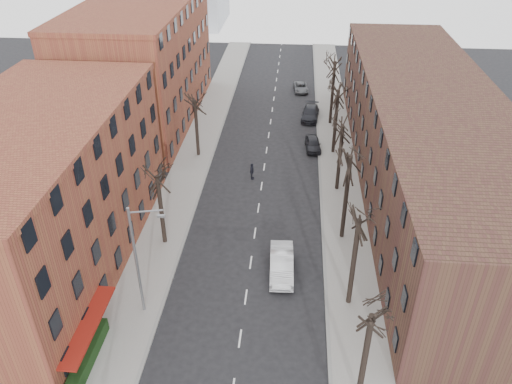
# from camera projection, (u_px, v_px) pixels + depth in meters

# --- Properties ---
(sidewalk_left) EXTENTS (4.00, 90.00, 0.15)m
(sidewalk_left) POSITION_uv_depth(u_px,v_px,m) (197.00, 151.00, 57.29)
(sidewalk_left) COLOR gray
(sidewalk_left) RESTS_ON ground
(sidewalk_right) EXTENTS (4.00, 90.00, 0.15)m
(sidewalk_right) POSITION_uv_depth(u_px,v_px,m) (337.00, 156.00, 56.17)
(sidewalk_right) COLOR gray
(sidewalk_right) RESTS_ON ground
(building_left_near) EXTENTS (12.00, 26.00, 12.00)m
(building_left_near) POSITION_uv_depth(u_px,v_px,m) (39.00, 199.00, 37.83)
(building_left_near) COLOR brown
(building_left_near) RESTS_ON ground
(building_left_far) EXTENTS (12.00, 28.00, 14.00)m
(building_left_far) POSITION_uv_depth(u_px,v_px,m) (143.00, 65.00, 61.76)
(building_left_far) COLOR brown
(building_left_far) RESTS_ON ground
(building_right) EXTENTS (12.00, 50.00, 10.00)m
(building_right) POSITION_uv_depth(u_px,v_px,m) (426.00, 139.00, 48.77)
(building_right) COLOR #462E20
(building_right) RESTS_ON ground
(awning_left) EXTENTS (1.20, 7.00, 0.15)m
(awning_left) POSITION_uv_depth(u_px,v_px,m) (96.00, 353.00, 32.97)
(awning_left) COLOR maroon
(awning_left) RESTS_ON ground
(hedge) EXTENTS (0.80, 6.00, 1.00)m
(hedge) POSITION_uv_depth(u_px,v_px,m) (87.00, 358.00, 31.78)
(hedge) COLOR #1A3412
(hedge) RESTS_ON sidewalk_left
(tree_right_b) EXTENTS (5.20, 5.20, 10.80)m
(tree_right_b) POSITION_uv_depth(u_px,v_px,m) (348.00, 303.00, 36.84)
(tree_right_b) COLOR black
(tree_right_b) RESTS_ON ground
(tree_right_c) EXTENTS (5.20, 5.20, 11.60)m
(tree_right_c) POSITION_uv_depth(u_px,v_px,m) (341.00, 237.00, 43.59)
(tree_right_c) COLOR black
(tree_right_c) RESTS_ON ground
(tree_right_d) EXTENTS (5.20, 5.20, 10.00)m
(tree_right_d) POSITION_uv_depth(u_px,v_px,m) (336.00, 189.00, 50.34)
(tree_right_d) COLOR black
(tree_right_d) RESTS_ON ground
(tree_right_e) EXTENTS (5.20, 5.20, 10.80)m
(tree_right_e) POSITION_uv_depth(u_px,v_px,m) (333.00, 153.00, 57.09)
(tree_right_e) COLOR black
(tree_right_e) RESTS_ON ground
(tree_right_f) EXTENTS (5.20, 5.20, 11.60)m
(tree_right_f) POSITION_uv_depth(u_px,v_px,m) (330.00, 124.00, 63.83)
(tree_right_f) COLOR black
(tree_right_f) RESTS_ON ground
(tree_left_a) EXTENTS (5.20, 5.20, 9.50)m
(tree_left_a) POSITION_uv_depth(u_px,v_px,m) (165.00, 243.00, 42.96)
(tree_left_a) COLOR black
(tree_left_a) RESTS_ON ground
(tree_left_b) EXTENTS (5.20, 5.20, 9.50)m
(tree_left_b) POSITION_uv_depth(u_px,v_px,m) (199.00, 156.00, 56.46)
(tree_left_b) COLOR black
(tree_left_b) RESTS_ON ground
(streetlight) EXTENTS (2.45, 0.22, 9.03)m
(streetlight) POSITION_uv_depth(u_px,v_px,m) (138.00, 257.00, 33.51)
(streetlight) COLOR slate
(streetlight) RESTS_ON ground
(silver_sedan) EXTENTS (2.05, 5.31, 1.72)m
(silver_sedan) POSITION_uv_depth(u_px,v_px,m) (282.00, 264.00, 39.27)
(silver_sedan) COLOR silver
(silver_sedan) RESTS_ON ground
(parked_car_near) EXTENTS (2.01, 4.24, 1.40)m
(parked_car_near) POSITION_uv_depth(u_px,v_px,m) (313.00, 144.00, 57.47)
(parked_car_near) COLOR black
(parked_car_near) RESTS_ON ground
(parked_car_mid) EXTENTS (2.58, 5.29, 1.48)m
(parked_car_mid) POSITION_uv_depth(u_px,v_px,m) (310.00, 113.00, 64.84)
(parked_car_mid) COLOR black
(parked_car_mid) RESTS_ON ground
(parked_car_far) EXTENTS (2.34, 4.36, 1.16)m
(parked_car_far) POSITION_uv_depth(u_px,v_px,m) (301.00, 87.00, 73.31)
(parked_car_far) COLOR #585A5F
(parked_car_far) RESTS_ON ground
(pedestrian_crossing) EXTENTS (0.45, 1.06, 1.80)m
(pedestrian_crossing) POSITION_uv_depth(u_px,v_px,m) (252.00, 171.00, 51.62)
(pedestrian_crossing) COLOR black
(pedestrian_crossing) RESTS_ON ground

